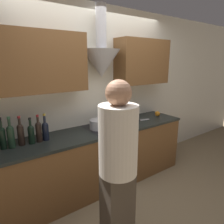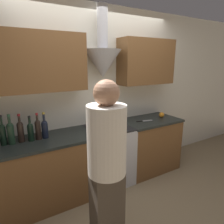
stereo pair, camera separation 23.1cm
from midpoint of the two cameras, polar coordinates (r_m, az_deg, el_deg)
The scene contains 16 objects.
ground_plane at distance 3.08m, azimuth 4.56°, elevation -21.81°, with size 12.00×12.00×0.00m, color #847051.
wall_back at distance 2.97m, azimuth -2.75°, elevation 7.62°, with size 8.40×0.53×2.60m.
counter_left at distance 2.74m, azimuth -17.84°, elevation -16.41°, with size 1.43×0.62×0.88m.
counter_right at distance 3.51m, azimuth 12.26°, elevation -8.99°, with size 0.97×0.62×0.88m.
stove_range at distance 3.08m, azimuth 1.21°, elevation -12.10°, with size 0.62×0.60×0.88m.
wine_bottle_3 at distance 2.53m, azimuth -26.50°, elevation -5.49°, with size 0.07×0.07×0.35m.
wine_bottle_4 at distance 2.51m, azimuth -24.68°, elevation -5.28°, with size 0.08×0.08×0.35m.
wine_bottle_5 at distance 2.54m, azimuth -22.36°, elevation -4.95°, with size 0.07×0.07×0.34m.
wine_bottle_6 at distance 2.53m, azimuth -19.88°, elevation -5.12°, with size 0.07×0.07×0.31m.
wine_bottle_7 at distance 2.54m, azimuth -18.00°, elevation -4.57°, with size 0.07×0.07×0.33m.
wine_bottle_8 at distance 2.58m, azimuth -16.28°, elevation -4.44°, with size 0.08×0.08×0.33m.
stock_pot at distance 2.85m, azimuth -1.46°, elevation -3.41°, with size 0.26×0.26×0.13m.
mixing_bowl at distance 2.96m, azimuth 3.70°, elevation -3.32°, with size 0.25×0.25×0.07m.
orange_fruit at distance 3.53m, azimuth 15.84°, elevation -0.79°, with size 0.09×0.09×0.09m.
chefs_knife at distance 3.26m, azimuth 11.28°, elevation -2.51°, with size 0.27×0.08×0.01m.
person_foreground_left at distance 1.79m, azimuth 2.35°, elevation -15.26°, with size 0.33×0.33×1.68m.
Camera 2 is at (-1.36, -2.08, 1.81)m, focal length 32.00 mm.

